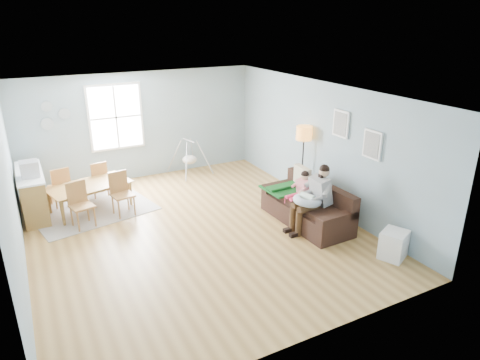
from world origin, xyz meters
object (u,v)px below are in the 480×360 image
dining_table (91,197)px  chair_se (121,191)px  chair_sw (80,202)px  baby_swing (190,159)px  sofa (309,209)px  chair_ne (99,177)px  father (314,196)px  counter (33,193)px  toddler (301,187)px  storage_cube (393,245)px  chair_nw (60,185)px  floor_lamp (304,139)px  monitor (29,169)px

dining_table → chair_se: 0.77m
chair_sw → baby_swing: (3.04, 1.81, -0.10)m
sofa → chair_se: bearing=146.5°
chair_ne → baby_swing: 2.47m
father → baby_swing: (-0.97, 4.10, -0.29)m
chair_sw → counter: 1.30m
father → chair_ne: father is taller
toddler → dining_table: (-3.74, 2.46, -0.41)m
storage_cube → chair_nw: (-4.83, 4.97, 0.27)m
chair_ne → baby_swing: baby_swing is taller
toddler → chair_ne: toddler is taller
floor_lamp → storage_cube: size_ratio=2.97×
chair_se → monitor: bearing=161.9°
floor_lamp → chair_nw: size_ratio=1.87×
dining_table → storage_cube: bearing=-60.7°
chair_nw → father: bearing=-39.1°
sofa → toddler: 0.46m
baby_swing → father: bearing=-76.7°
chair_sw → toddler: bearing=-23.9°
toddler → baby_swing: (-1.01, 3.61, -0.29)m
storage_cube → counter: 7.25m
sofa → storage_cube: size_ratio=3.61×
sofa → father: (-0.12, -0.30, 0.41)m
sofa → floor_lamp: floor_lamp is taller
chair_nw → toddler: bearing=-34.6°
sofa → baby_swing: (-1.09, 3.80, 0.12)m
sofa → father: size_ratio=1.57×
floor_lamp → chair_se: (-3.86, 1.09, -0.88)m
floor_lamp → chair_ne: bearing=151.2°
father → chair_nw: father is taller
father → chair_nw: size_ratio=1.45×
dining_table → monitor: 1.36m
chair_nw → monitor: monitor is taller
chair_sw → monitor: size_ratio=2.60×
sofa → chair_nw: (-4.36, 3.15, 0.22)m
father → monitor: father is taller
toddler → chair_nw: size_ratio=0.92×
chair_ne → counter: 1.43m
father → sofa: bearing=67.6°
chair_se → baby_swing: size_ratio=0.84×
floor_lamp → chair_ne: (-4.10, 2.25, -0.93)m
toddler → chair_nw: bearing=145.4°
storage_cube → dining_table: (-4.29, 4.48, 0.04)m
storage_cube → monitor: bearing=139.9°
dining_table → chair_sw: 0.77m
sofa → chair_sw: size_ratio=2.25×
chair_ne → monitor: 1.65m
counter → baby_swing: bearing=11.5°
chair_nw → monitor: (-0.55, -0.45, 0.60)m
toddler → chair_nw: toddler is taller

